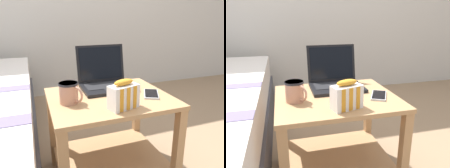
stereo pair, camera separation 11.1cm
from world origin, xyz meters
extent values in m
cube|color=tan|center=(0.00, 0.00, 0.50)|extent=(0.64, 0.53, 0.02)
cube|color=tan|center=(0.00, 0.00, 0.13)|extent=(0.60, 0.49, 0.02)
cube|color=tan|center=(0.29, -0.24, 0.25)|extent=(0.04, 0.04, 0.49)
cube|color=tan|center=(-0.29, 0.24, 0.25)|extent=(0.04, 0.04, 0.49)
cube|color=tan|center=(0.29, 0.24, 0.25)|extent=(0.04, 0.04, 0.49)
cube|color=black|center=(0.03, 0.12, 0.52)|extent=(0.31, 0.23, 0.02)
cube|color=#232326|center=(0.03, 0.13, 0.53)|extent=(0.26, 0.13, 0.00)
cube|color=#232326|center=(0.03, 0.05, 0.53)|extent=(0.09, 0.05, 0.00)
cube|color=black|center=(0.03, 0.25, 0.64)|extent=(0.31, 0.05, 0.22)
cube|color=black|center=(0.03, 0.25, 0.64)|extent=(0.27, 0.04, 0.20)
cube|color=silver|center=(0.05, 0.25, 0.61)|extent=(0.02, 0.01, 0.05)
cube|color=silver|center=(0.06, 0.25, 0.61)|extent=(0.04, 0.01, 0.03)
cube|color=black|center=(-0.02, 0.26, 0.63)|extent=(0.04, 0.01, 0.03)
cylinder|color=tan|center=(-0.22, -0.02, 0.57)|extent=(0.09, 0.09, 0.10)
cylinder|color=black|center=(-0.22, -0.02, 0.61)|extent=(0.09, 0.09, 0.01)
cylinder|color=black|center=(-0.22, -0.02, 0.60)|extent=(0.08, 0.08, 0.01)
torus|color=tan|center=(-0.19, -0.06, 0.57)|extent=(0.06, 0.07, 0.08)
cube|color=white|center=(0.01, -0.17, 0.57)|extent=(0.15, 0.11, 0.11)
cube|color=orange|center=(-0.02, -0.22, 0.57)|extent=(0.02, 0.01, 0.11)
cube|color=orange|center=(0.02, -0.21, 0.57)|extent=(0.02, 0.01, 0.11)
cube|color=orange|center=(0.05, -0.20, 0.57)|extent=(0.02, 0.01, 0.11)
ellipsoid|color=orange|center=(0.01, -0.17, 0.64)|extent=(0.11, 0.07, 0.03)
cube|color=#B7BABC|center=(0.22, -0.06, 0.52)|extent=(0.14, 0.17, 0.01)
cube|color=black|center=(0.22, -0.06, 0.52)|extent=(0.12, 0.15, 0.00)
camera|label=1|loc=(-0.38, -1.04, 0.92)|focal=35.00mm
camera|label=2|loc=(-0.27, -1.07, 0.92)|focal=35.00mm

